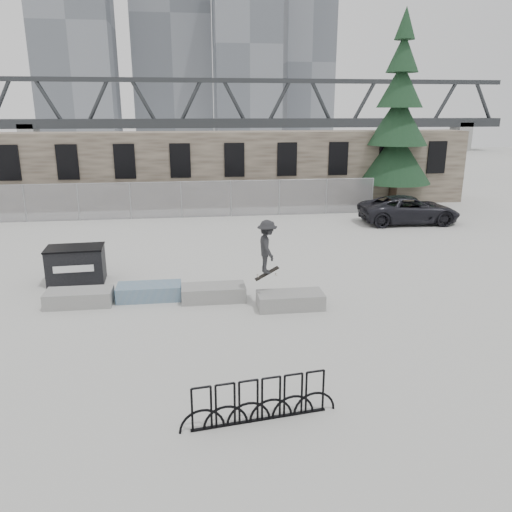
# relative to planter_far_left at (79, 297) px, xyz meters

# --- Properties ---
(ground) EXTENTS (120.00, 120.00, 0.00)m
(ground) POSITION_rel_planter_far_left_xyz_m (3.01, 0.16, -0.26)
(ground) COLOR beige
(ground) RESTS_ON ground
(stone_wall) EXTENTS (36.00, 2.58, 4.50)m
(stone_wall) POSITION_rel_planter_far_left_xyz_m (3.01, 16.40, 2.00)
(stone_wall) COLOR brown
(stone_wall) RESTS_ON ground
(chainlink_fence) EXTENTS (22.06, 0.06, 2.02)m
(chainlink_fence) POSITION_rel_planter_far_left_xyz_m (3.01, 12.66, 0.78)
(chainlink_fence) COLOR gray
(chainlink_fence) RESTS_ON ground
(planter_far_left) EXTENTS (2.00, 0.90, 0.48)m
(planter_far_left) POSITION_rel_planter_far_left_xyz_m (0.00, 0.00, 0.00)
(planter_far_left) COLOR gray
(planter_far_left) RESTS_ON ground
(planter_center_left) EXTENTS (2.00, 0.90, 0.48)m
(planter_center_left) POSITION_rel_planter_far_left_xyz_m (2.10, 0.25, 0.00)
(planter_center_left) COLOR #2D5F89
(planter_center_left) RESTS_ON ground
(planter_center_right) EXTENTS (2.00, 0.90, 0.48)m
(planter_center_right) POSITION_rel_planter_far_left_xyz_m (4.12, -0.12, 0.00)
(planter_center_right) COLOR gray
(planter_center_right) RESTS_ON ground
(planter_offset) EXTENTS (2.00, 0.90, 0.48)m
(planter_offset) POSITION_rel_planter_far_left_xyz_m (6.40, -1.08, 0.00)
(planter_offset) COLOR gray
(planter_offset) RESTS_ON ground
(dumpster) EXTENTS (1.98, 1.28, 1.26)m
(dumpster) POSITION_rel_planter_far_left_xyz_m (-0.51, 2.23, 0.38)
(dumpster) COLOR black
(dumpster) RESTS_ON ground
(bike_rack) EXTENTS (3.12, 0.46, 0.90)m
(bike_rack) POSITION_rel_planter_far_left_xyz_m (4.68, -6.64, 0.18)
(bike_rack) COLOR black
(bike_rack) RESTS_ON ground
(spruce_tree) EXTENTS (4.45, 4.45, 11.50)m
(spruce_tree) POSITION_rel_planter_far_left_xyz_m (16.21, 14.98, 4.50)
(spruce_tree) COLOR #38281E
(spruce_tree) RESTS_ON ground
(skyline_towers) EXTENTS (58.00, 28.00, 48.00)m
(skyline_towers) POSITION_rel_planter_far_left_xyz_m (2.01, 93.97, 20.53)
(skyline_towers) COLOR slate
(skyline_towers) RESTS_ON ground
(truss_bridge) EXTENTS (70.00, 3.00, 9.80)m
(truss_bridge) POSITION_rel_planter_far_left_xyz_m (13.01, 55.16, 3.87)
(truss_bridge) COLOR #2D3033
(truss_bridge) RESTS_ON ground
(suv) EXTENTS (5.28, 2.59, 1.44)m
(suv) POSITION_rel_planter_far_left_xyz_m (14.95, 9.68, 0.46)
(suv) COLOR black
(suv) RESTS_ON ground
(skateboarder) EXTENTS (0.75, 1.08, 1.84)m
(skateboarder) POSITION_rel_planter_far_left_xyz_m (5.72, -0.79, 1.61)
(skateboarder) COLOR #242426
(skateboarder) RESTS_ON ground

